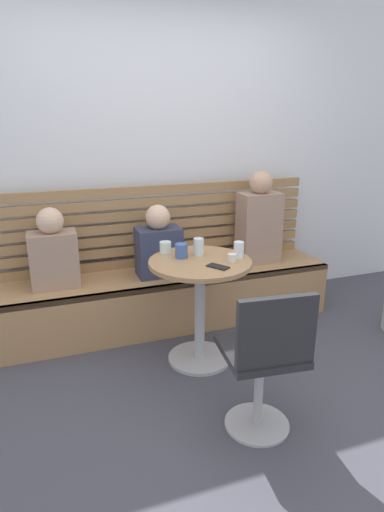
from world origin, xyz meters
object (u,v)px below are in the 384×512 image
booth_bench (167,298)px  cup_water_clear (239,250)px  cup_glass_tall (199,247)px  cup_mug_blue (181,251)px  white_chair (266,358)px  person_child_left (53,253)px  person_child_middle (158,245)px  cup_glass_short (165,247)px  phone_on_table (218,267)px  cafe_table (200,292)px  person_adult (259,222)px  cup_espresso_small (232,258)px

booth_bench → cup_water_clear: (0.32, -0.65, 0.57)m
cup_glass_tall → cup_mug_blue: size_ratio=1.26×
white_chair → booth_bench: bearing=94.5°
person_child_left → person_child_middle: size_ratio=1.05×
cup_mug_blue → person_child_left: bearing=145.9°
cup_water_clear → person_child_middle: bearing=120.6°
booth_bench → cup_water_clear: bearing=-63.7°
white_chair → cup_water_clear: 0.87m
cup_glass_tall → cup_water_clear: bearing=-30.1°
cup_glass_short → cup_glass_tall: (0.20, -0.13, 0.02)m
booth_bench → phone_on_table: (0.12, -0.78, 0.52)m
white_chair → person_child_middle: (-0.17, 1.42, 0.22)m
person_child_left → person_child_middle: person_child_left is taller
phone_on_table → person_child_left: bearing=107.5°
booth_bench → cup_mug_blue: (-0.04, -0.52, 0.57)m
white_chair → person_child_left: size_ratio=1.44×
white_chair → person_child_left: 1.75m
booth_bench → white_chair: 1.45m
cafe_table → person_child_middle: 0.64m
cup_glass_tall → cup_water_clear: cup_glass_tall is taller
cafe_table → phone_on_table: (0.06, -0.16, 0.23)m
white_chair → person_child_middle: 1.45m
person_child_middle → cafe_table: bearing=-79.2°
white_chair → person_child_left: bearing=123.2°
white_chair → cup_glass_short: (-0.22, 1.04, 0.32)m
booth_bench → cup_water_clear: 0.92m
cup_mug_blue → white_chair: bearing=-80.6°
person_adult → cup_glass_tall: size_ratio=6.44×
person_child_middle → cup_espresso_small: person_child_middle is taller
booth_bench → cup_glass_short: 0.69m
cup_glass_short → cup_espresso_small: cup_glass_short is taller
cup_glass_short → booth_bench: bearing=74.0°
white_chair → cup_glass_short: 1.11m
person_child_left → cup_water_clear: (1.16, -0.67, 0.10)m
white_chair → cup_water_clear: bearing=75.1°
cup_water_clear → person_child_left: bearing=149.9°
cafe_table → person_child_middle: person_child_middle is taller
cafe_table → person_adult: 1.04m
cup_glass_short → cup_espresso_small: bearing=-43.2°
cup_glass_tall → cup_water_clear: 0.27m
person_child_middle → cup_glass_short: bearing=-97.9°
booth_bench → cup_espresso_small: (0.24, -0.72, 0.55)m
cafe_table → cup_glass_short: (-0.17, 0.23, 0.26)m
booth_bench → person_adult: (0.83, 0.03, 0.57)m
person_adult → cup_glass_short: bearing=-156.2°
person_child_middle → phone_on_table: (0.18, -0.77, 0.06)m
cafe_table → cup_espresso_small: size_ratio=13.21×
cafe_table → cup_glass_short: 0.39m
person_adult → booth_bench: bearing=-177.9°
cup_espresso_small → white_chair: bearing=-100.2°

